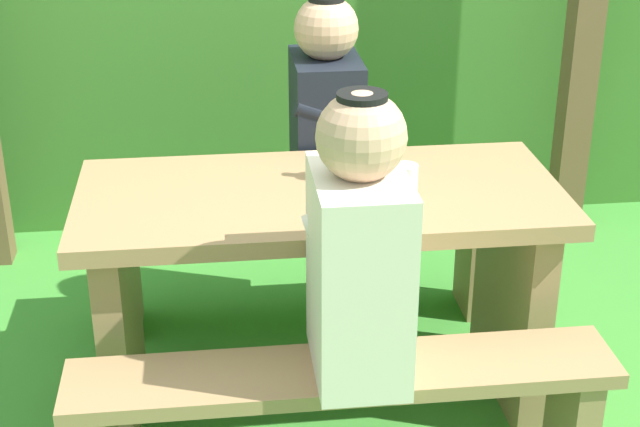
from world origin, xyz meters
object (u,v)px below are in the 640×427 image
object	(u,v)px
picnic_table	(320,261)
bench_near	(343,410)
person_white_shirt	(359,248)
bottle_left	(351,152)
bench_far	(303,237)
person_black_coat	(326,112)
drinking_glass	(405,181)

from	to	relation	value
picnic_table	bench_near	bearing A→B (deg)	-90.00
person_white_shirt	bottle_left	world-z (taller)	person_white_shirt
picnic_table	bench_near	size ratio (longest dim) A/B	1.00
bench_near	bottle_left	world-z (taller)	bottle_left
bench_far	person_black_coat	bearing A→B (deg)	-2.37
picnic_table	drinking_glass	distance (m)	0.37
picnic_table	bench_far	size ratio (longest dim) A/B	1.00
bench_far	bench_near	bearing A→B (deg)	-90.00
bench_far	person_black_coat	distance (m)	0.47
drinking_glass	bottle_left	world-z (taller)	bottle_left
drinking_glass	picnic_table	bearing A→B (deg)	160.74
person_white_shirt	bench_near	bearing A→B (deg)	-174.42
person_white_shirt	drinking_glass	distance (m)	0.47
bench_near	bottle_left	bearing A→B (deg)	80.24
bench_far	person_black_coat	size ratio (longest dim) A/B	1.95
bottle_left	drinking_glass	bearing A→B (deg)	-46.85
person_black_coat	drinking_glass	size ratio (longest dim) A/B	7.31
person_white_shirt	person_black_coat	bearing A→B (deg)	87.38
bench_far	drinking_glass	distance (m)	0.77
person_white_shirt	drinking_glass	xyz separation A→B (m)	(0.20, 0.42, -0.01)
bench_near	person_white_shirt	world-z (taller)	person_white_shirt
picnic_table	person_white_shirt	world-z (taller)	person_white_shirt
picnic_table	bottle_left	world-z (taller)	bottle_left
bench_far	person_black_coat	world-z (taller)	person_black_coat
bench_far	picnic_table	bearing A→B (deg)	-90.00
bench_near	person_black_coat	bearing A→B (deg)	85.47
bench_near	person_white_shirt	bearing A→B (deg)	5.58
person_black_coat	drinking_glass	xyz separation A→B (m)	(0.15, -0.58, -0.01)
picnic_table	drinking_glass	size ratio (longest dim) A/B	14.23
picnic_table	bench_far	xyz separation A→B (m)	(0.00, 0.51, -0.17)
bench_near	bench_far	world-z (taller)	same
person_black_coat	bottle_left	xyz separation A→B (m)	(0.02, -0.44, 0.02)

